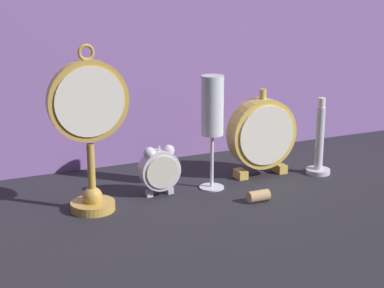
% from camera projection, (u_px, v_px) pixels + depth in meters
% --- Properties ---
extents(ground_plane, '(4.00, 4.00, 0.00)m').
position_uv_depth(ground_plane, '(210.00, 208.00, 1.18)').
color(ground_plane, '#232328').
extents(fabric_backdrop_drape, '(1.76, 0.01, 0.58)m').
position_uv_depth(fabric_backdrop_drape, '(145.00, 34.00, 1.39)').
color(fabric_backdrop_drape, '#8460A8').
rests_on(fabric_backdrop_drape, ground_plane).
extents(pocket_watch_on_stand, '(0.15, 0.08, 0.30)m').
position_uv_depth(pocket_watch_on_stand, '(90.00, 129.00, 1.13)').
color(pocket_watch_on_stand, gold).
rests_on(pocket_watch_on_stand, ground_plane).
extents(alarm_clock_twin_bell, '(0.08, 0.03, 0.10)m').
position_uv_depth(alarm_clock_twin_bell, '(160.00, 168.00, 1.23)').
color(alarm_clock_twin_bell, silver).
rests_on(alarm_clock_twin_bell, ground_plane).
extents(mantel_clock_silver, '(0.15, 0.04, 0.19)m').
position_uv_depth(mantel_clock_silver, '(262.00, 134.00, 1.34)').
color(mantel_clock_silver, gold).
rests_on(mantel_clock_silver, ground_plane).
extents(champagne_flute, '(0.05, 0.05, 0.23)m').
position_uv_depth(champagne_flute, '(212.00, 113.00, 1.25)').
color(champagne_flute, silver).
rests_on(champagne_flute, ground_plane).
extents(brass_candlestick, '(0.05, 0.05, 0.17)m').
position_uv_depth(brass_candlestick, '(319.00, 148.00, 1.36)').
color(brass_candlestick, silver).
rests_on(brass_candlestick, ground_plane).
extents(wine_cork, '(0.04, 0.02, 0.02)m').
position_uv_depth(wine_cork, '(258.00, 196.00, 1.21)').
color(wine_cork, tan).
rests_on(wine_cork, ground_plane).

